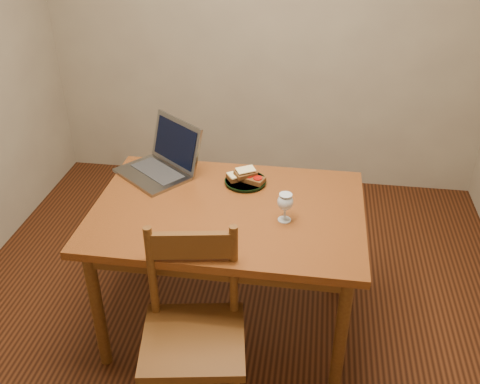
# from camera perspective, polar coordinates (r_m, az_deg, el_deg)

# --- Properties ---
(floor) EXTENTS (3.20, 3.20, 0.02)m
(floor) POSITION_cam_1_polar(r_m,az_deg,el_deg) (3.07, -0.91, -13.14)
(floor) COLOR black
(floor) RESTS_ON ground
(back_wall) EXTENTS (3.20, 0.02, 2.60)m
(back_wall) POSITION_cam_1_polar(r_m,az_deg,el_deg) (3.88, 2.95, 18.74)
(back_wall) COLOR gray
(back_wall) RESTS_ON floor
(table) EXTENTS (1.30, 0.90, 0.74)m
(table) POSITION_cam_1_polar(r_m,az_deg,el_deg) (2.62, -1.28, -3.28)
(table) COLOR #4B230C
(table) RESTS_ON floor
(chair) EXTENTS (0.49, 0.47, 0.46)m
(chair) POSITION_cam_1_polar(r_m,az_deg,el_deg) (2.31, -5.03, -14.10)
(chair) COLOR #45240E
(chair) RESTS_ON floor
(plate) EXTENTS (0.22, 0.22, 0.02)m
(plate) POSITION_cam_1_polar(r_m,az_deg,el_deg) (2.77, 0.58, 1.11)
(plate) COLOR black
(plate) RESTS_ON table
(sandwich_cheese) EXTENTS (0.14, 0.12, 0.04)m
(sandwich_cheese) POSITION_cam_1_polar(r_m,az_deg,el_deg) (2.77, -0.13, 1.76)
(sandwich_cheese) COLOR #381E0C
(sandwich_cheese) RESTS_ON plate
(sandwich_tomato) EXTENTS (0.13, 0.11, 0.04)m
(sandwich_tomato) POSITION_cam_1_polar(r_m,az_deg,el_deg) (2.74, 1.41, 1.43)
(sandwich_tomato) COLOR #381E0C
(sandwich_tomato) RESTS_ON plate
(sandwich_top) EXTENTS (0.13, 0.12, 0.03)m
(sandwich_top) POSITION_cam_1_polar(r_m,az_deg,el_deg) (2.75, 0.60, 2.09)
(sandwich_top) COLOR #381E0C
(sandwich_top) RESTS_ON plate
(milk_glass) EXTENTS (0.07, 0.07, 0.14)m
(milk_glass) POSITION_cam_1_polar(r_m,az_deg,el_deg) (2.45, 4.83, -1.64)
(milk_glass) COLOR white
(milk_glass) RESTS_ON table
(laptop) EXTENTS (0.50, 0.50, 0.27)m
(laptop) POSITION_cam_1_polar(r_m,az_deg,el_deg) (2.88, -8.16, 3.48)
(laptop) COLOR slate
(laptop) RESTS_ON table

